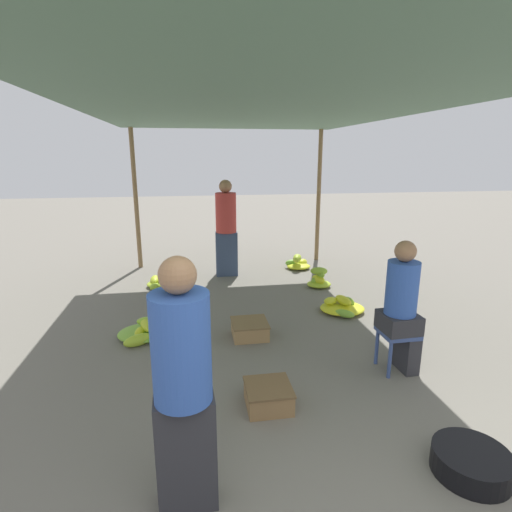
{
  "coord_description": "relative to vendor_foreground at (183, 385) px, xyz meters",
  "views": [
    {
      "loc": [
        -0.76,
        -1.15,
        2.09
      ],
      "look_at": [
        0.0,
        3.46,
        0.89
      ],
      "focal_mm": 28.0,
      "sensor_mm": 36.0,
      "label": 1
    }
  ],
  "objects": [
    {
      "name": "vendor_foreground",
      "position": [
        0.0,
        0.0,
        0.0
      ],
      "size": [
        0.36,
        0.35,
        1.57
      ],
      "color": "#2D2D33",
      "rests_on": "ground"
    },
    {
      "name": "vendor_seated",
      "position": [
        2.06,
        1.27,
        -0.13
      ],
      "size": [
        0.36,
        0.36,
        1.32
      ],
      "color": "#2D2D33",
      "rests_on": "ground"
    },
    {
      "name": "shopper_walking_mid",
      "position": [
        0.68,
        4.76,
        0.05
      ],
      "size": [
        0.38,
        0.36,
        1.68
      ],
      "color": "#384766",
      "rests_on": "ground"
    },
    {
      "name": "banana_pile_right_0",
      "position": [
        2.09,
        3.86,
        -0.7
      ],
      "size": [
        0.39,
        0.34,
        0.33
      ],
      "color": "#8BBC33",
      "rests_on": "ground"
    },
    {
      "name": "crate_mid",
      "position": [
        0.67,
        0.88,
        -0.72
      ],
      "size": [
        0.39,
        0.39,
        0.19
      ],
      "color": "olive",
      "rests_on": "ground"
    },
    {
      "name": "banana_pile_left_0",
      "position": [
        -0.44,
        4.28,
        -0.75
      ],
      "size": [
        0.52,
        0.51,
        0.17
      ],
      "color": "yellow",
      "rests_on": "ground"
    },
    {
      "name": "basin_black",
      "position": [
        1.87,
        -0.07,
        -0.74
      ],
      "size": [
        0.51,
        0.51,
        0.16
      ],
      "color": "black",
      "rests_on": "ground"
    },
    {
      "name": "banana_pile_right_1",
      "position": [
        2.03,
        4.96,
        -0.72
      ],
      "size": [
        0.48,
        0.49,
        0.29
      ],
      "color": "yellow",
      "rests_on": "ground"
    },
    {
      "name": "banana_pile_left_1",
      "position": [
        -0.51,
        2.43,
        -0.74
      ],
      "size": [
        0.6,
        0.77,
        0.22
      ],
      "color": "#CAD528",
      "rests_on": "ground"
    },
    {
      "name": "stool",
      "position": [
        2.04,
        1.27,
        -0.48
      ],
      "size": [
        0.34,
        0.34,
        0.42
      ],
      "color": "#384C84",
      "rests_on": "ground"
    },
    {
      "name": "canopy_tarp",
      "position": [
        0.84,
        2.47,
        1.76
      ],
      "size": [
        3.88,
        6.54,
        0.04
      ],
      "primitive_type": "cube",
      "color": "#567A60",
      "rests_on": "canopy_post_front_left"
    },
    {
      "name": "canopy_post_back_left",
      "position": [
        -0.9,
        5.54,
        0.46
      ],
      "size": [
        0.08,
        0.08,
        2.55
      ],
      "primitive_type": "cylinder",
      "color": "olive",
      "rests_on": "ground"
    },
    {
      "name": "crate_near",
      "position": [
        0.72,
        2.24,
        -0.72
      ],
      "size": [
        0.42,
        0.42,
        0.19
      ],
      "color": "#9E7A4C",
      "rests_on": "ground"
    },
    {
      "name": "canopy_post_back_right",
      "position": [
        2.59,
        5.54,
        0.46
      ],
      "size": [
        0.08,
        0.08,
        2.55
      ],
      "primitive_type": "cylinder",
      "color": "olive",
      "rests_on": "ground"
    },
    {
      "name": "banana_pile_right_2",
      "position": [
        2.07,
        2.79,
        -0.74
      ],
      "size": [
        0.61,
        0.63,
        0.22
      ],
      "color": "#82B835",
      "rests_on": "ground"
    }
  ]
}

